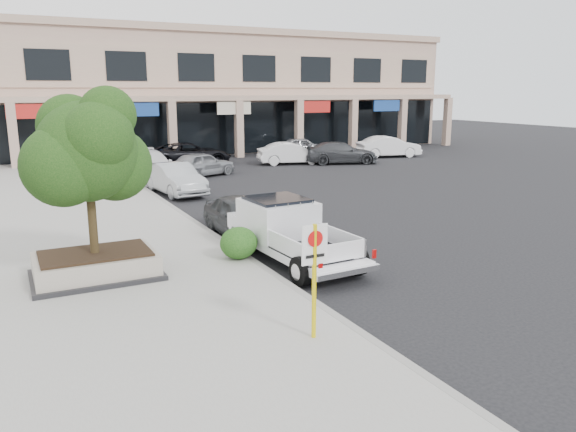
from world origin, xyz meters
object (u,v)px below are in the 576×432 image
(curb_car_d, at_px, (127,157))
(lot_car_f, at_px, (389,147))
(planter_tree, at_px, (92,151))
(lot_car_e, at_px, (302,146))
(lot_car_c, at_px, (341,153))
(no_parking_sign, at_px, (314,265))
(lot_car_b, at_px, (291,153))
(lot_car_d, at_px, (190,154))
(curb_car_b, at_px, (175,179))
(lot_car_a, at_px, (201,164))
(planter, at_px, (96,265))
(pickup_truck, at_px, (294,233))
(curb_car_c, at_px, (149,166))
(curb_car_a, at_px, (242,216))

(curb_car_d, xyz_separation_m, lot_car_f, (18.58, -2.72, 0.08))
(planter_tree, height_order, lot_car_e, planter_tree)
(lot_car_c, bearing_deg, no_parking_sign, 164.76)
(lot_car_b, distance_m, lot_car_d, 6.73)
(curb_car_b, distance_m, lot_car_f, 19.88)
(lot_car_a, xyz_separation_m, lot_car_b, (7.11, 2.52, 0.02))
(planter_tree, xyz_separation_m, lot_car_f, (23.58, 19.00, -2.64))
(lot_car_a, bearing_deg, planter, 130.77)
(lot_car_c, distance_m, lot_car_f, 5.39)
(lot_car_c, bearing_deg, lot_car_b, 86.76)
(curb_car_b, distance_m, lot_car_c, 14.52)
(planter_tree, xyz_separation_m, lot_car_d, (8.96, 21.08, -2.65))
(pickup_truck, relative_size, curb_car_d, 1.11)
(planter_tree, distance_m, no_parking_sign, 6.88)
(lot_car_c, relative_size, lot_car_f, 1.07)
(planter, bearing_deg, lot_car_f, 38.92)
(curb_car_c, bearing_deg, lot_car_f, 8.82)
(pickup_truck, xyz_separation_m, lot_car_d, (3.66, 21.95, -0.12))
(curb_car_c, bearing_deg, planter, -108.73)
(curb_car_a, xyz_separation_m, lot_car_f, (18.52, 16.49, 0.07))
(curb_car_b, distance_m, lot_car_e, 17.73)
(planter, distance_m, no_parking_sign, 6.68)
(lot_car_c, xyz_separation_m, lot_car_d, (-9.45, 3.62, 0.03))
(planter_tree, bearing_deg, lot_car_e, 51.35)
(pickup_truck, bearing_deg, lot_car_b, 60.10)
(no_parking_sign, height_order, lot_car_e, no_parking_sign)
(lot_car_f, bearing_deg, lot_car_d, 94.48)
(curb_car_a, bearing_deg, curb_car_d, 89.48)
(curb_car_c, bearing_deg, pickup_truck, -89.91)
(no_parking_sign, height_order, curb_car_c, no_parking_sign)
(lot_car_e, bearing_deg, curb_car_a, 155.07)
(lot_car_d, bearing_deg, lot_car_b, -107.52)
(curb_car_d, height_order, lot_car_a, lot_car_a)
(planter_tree, distance_m, lot_car_d, 23.06)
(planter_tree, bearing_deg, curb_car_c, 72.38)
(curb_car_a, relative_size, lot_car_d, 0.75)
(planter, xyz_separation_m, lot_car_e, (18.63, 23.28, 0.19))
(no_parking_sign, bearing_deg, lot_car_b, 63.72)
(planter_tree, distance_m, curb_car_c, 16.82)
(pickup_truck, relative_size, curb_car_a, 1.35)
(pickup_truck, bearing_deg, no_parking_sign, -116.47)
(planter_tree, relative_size, lot_car_c, 0.80)
(curb_car_c, relative_size, lot_car_f, 1.20)
(curb_car_a, relative_size, lot_car_e, 1.05)
(lot_car_b, height_order, lot_car_e, lot_car_b)
(curb_car_a, xyz_separation_m, curb_car_b, (0.17, 8.85, 0.04))
(lot_car_d, xyz_separation_m, lot_car_e, (9.54, 2.05, -0.09))
(no_parking_sign, relative_size, lot_car_c, 0.46)
(no_parking_sign, height_order, lot_car_b, no_parking_sign)
(lot_car_b, bearing_deg, pickup_truck, 165.79)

